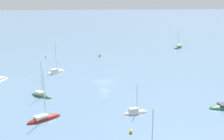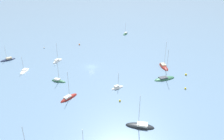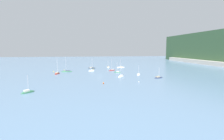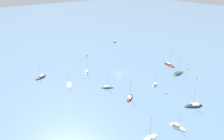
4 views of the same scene
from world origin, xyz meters
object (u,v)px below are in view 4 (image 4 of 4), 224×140
at_px(sailboat_8, 178,74).
at_px(mooring_buoy_0, 197,78).
at_px(mooring_buoy_2, 88,56).
at_px(mooring_buoy_3, 166,93).
at_px(sailboat_4, 177,127).
at_px(mooring_buoy_4, 60,62).
at_px(sailboat_5, 41,78).
at_px(sailboat_1, 194,106).
at_px(sailboat_10, 87,72).
at_px(sailboat_0, 149,140).
at_px(sailboat_11, 115,42).
at_px(sailboat_6, 155,85).
at_px(sailboat_7, 107,88).
at_px(sailboat_3, 130,98).
at_px(sailboat_2, 169,65).
at_px(sailboat_9, 69,85).
at_px(mooring_buoy_1, 189,68).

relative_size(sailboat_8, mooring_buoy_0, 20.30).
height_order(mooring_buoy_2, mooring_buoy_3, mooring_buoy_2).
relative_size(sailboat_4, mooring_buoy_0, 12.02).
height_order(mooring_buoy_3, mooring_buoy_4, mooring_buoy_4).
xyz_separation_m(mooring_buoy_3, mooring_buoy_4, (62.28, 21.32, 0.03)).
distance_m(mooring_buoy_2, mooring_buoy_3, 62.43).
height_order(sailboat_8, mooring_buoy_4, sailboat_8).
xyz_separation_m(sailboat_5, sailboat_8, (-39.73, -59.68, -0.02)).
relative_size(sailboat_1, sailboat_8, 0.80).
bearing_deg(sailboat_10, sailboat_0, -149.11).
bearing_deg(sailboat_11, mooring_buoy_0, 40.43).
xyz_separation_m(sailboat_1, mooring_buoy_4, (75.56, 22.35, 0.25)).
xyz_separation_m(sailboat_0, sailboat_6, (24.35, -29.66, 0.04)).
height_order(sailboat_7, mooring_buoy_2, sailboat_7).
relative_size(sailboat_3, mooring_buoy_0, 16.08).
relative_size(sailboat_2, sailboat_7, 1.41).
xyz_separation_m(sailboat_4, sailboat_7, (37.78, 2.30, 0.01)).
height_order(sailboat_4, sailboat_6, sailboat_4).
relative_size(sailboat_0, sailboat_2, 0.78).
distance_m(sailboat_10, mooring_buoy_2, 25.70).
bearing_deg(sailboat_8, sailboat_9, 151.22).
height_order(sailboat_9, sailboat_11, sailboat_11).
relative_size(mooring_buoy_1, mooring_buoy_2, 0.97).
height_order(sailboat_0, sailboat_5, sailboat_0).
bearing_deg(sailboat_2, sailboat_10, -104.87).
xyz_separation_m(sailboat_3, mooring_buoy_2, (55.53, -13.12, 0.29)).
relative_size(sailboat_6, sailboat_11, 0.79).
height_order(sailboat_0, sailboat_2, sailboat_2).
relative_size(sailboat_9, sailboat_11, 0.86).
height_order(sailboat_4, mooring_buoy_1, sailboat_4).
relative_size(sailboat_10, mooring_buoy_3, 15.66).
bearing_deg(sailboat_3, sailboat_7, 64.01).
height_order(sailboat_0, sailboat_11, sailboat_0).
relative_size(sailboat_10, sailboat_11, 1.16).
bearing_deg(sailboat_8, sailboat_5, 142.46).
xyz_separation_m(sailboat_11, mooring_buoy_3, (-76.18, 30.90, 0.20)).
xyz_separation_m(sailboat_8, mooring_buoy_1, (0.42, -9.91, 0.29)).
distance_m(sailboat_0, sailboat_7, 37.46).
bearing_deg(sailboat_5, sailboat_9, 94.04).
xyz_separation_m(sailboat_1, mooring_buoy_2, (75.68, 3.18, 0.29)).
bearing_deg(sailboat_10, sailboat_3, -136.35).
bearing_deg(mooring_buoy_2, sailboat_9, 135.68).
distance_m(sailboat_3, sailboat_5, 48.31).
bearing_deg(sailboat_1, sailboat_9, -27.89).
xyz_separation_m(sailboat_5, mooring_buoy_4, (12.77, -16.65, 0.24)).
height_order(sailboat_4, mooring_buoy_2, sailboat_4).
bearing_deg(sailboat_10, mooring_buoy_2, 9.75).
bearing_deg(sailboat_3, mooring_buoy_2, 41.60).
relative_size(sailboat_2, sailboat_8, 0.96).
bearing_deg(sailboat_9, sailboat_5, -129.91).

